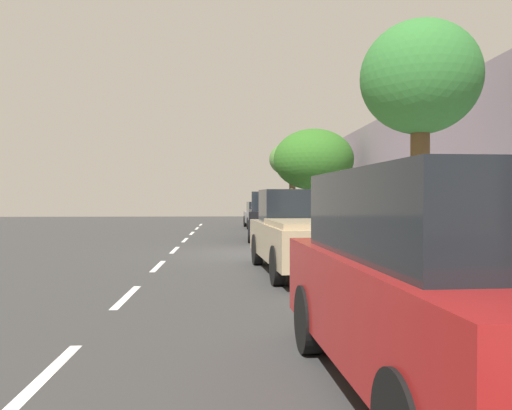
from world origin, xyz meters
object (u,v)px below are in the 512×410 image
cyclist_with_backpack (282,214)px  pedestrian_on_phone (328,210)px  parked_suv_black_mid (272,215)px  bicycle_at_curb (277,225)px  parked_sedan_grey_far (261,215)px  street_tree_mid_block (420,81)px  parked_pickup_tan_second (304,234)px  street_tree_corner (292,160)px  parked_suv_red_nearest (442,281)px  street_tree_far_end (314,160)px

cyclist_with_backpack → pedestrian_on_phone: size_ratio=0.92×
parked_suv_black_mid → bicycle_at_curb: parked_suv_black_mid is taller
parked_sedan_grey_far → street_tree_mid_block: size_ratio=0.84×
parked_suv_black_mid → parked_sedan_grey_far: bearing=89.3°
parked_pickup_tan_second → street_tree_mid_block: street_tree_mid_block is taller
parked_pickup_tan_second → pedestrian_on_phone: size_ratio=3.10×
parked_suv_black_mid → street_tree_corner: size_ratio=0.92×
bicycle_at_curb → street_tree_mid_block: (1.58, -15.80, 3.82)m
parked_suv_red_nearest → pedestrian_on_phone: bearing=81.6°
parked_sedan_grey_far → bicycle_at_curb: (0.54, -4.04, -0.38)m
parked_pickup_tan_second → street_tree_corner: (2.27, 20.86, 3.21)m
parked_suv_red_nearest → street_tree_mid_block: 7.52m
parked_pickup_tan_second → street_tree_far_end: street_tree_far_end is taller
parked_pickup_tan_second → bicycle_at_curb: (0.69, 14.46, -0.53)m
parked_suv_red_nearest → bicycle_at_curb: parked_suv_red_nearest is taller
street_tree_mid_block → parked_pickup_tan_second: bearing=149.4°
street_tree_far_end → parked_sedan_grey_far: bearing=109.7°
cyclist_with_backpack → street_tree_mid_block: bearing=-84.9°
parked_suv_black_mid → bicycle_at_curb: bearing=82.5°
parked_suv_red_nearest → street_tree_far_end: street_tree_far_end is taller
parked_suv_red_nearest → cyclist_with_backpack: parked_suv_red_nearest is taller
parked_suv_red_nearest → parked_sedan_grey_far: (0.06, 26.31, -0.27)m
pedestrian_on_phone → bicycle_at_curb: bearing=-158.9°
street_tree_mid_block → street_tree_corner: (-0.00, 22.21, -0.07)m
parked_suv_red_nearest → pedestrian_on_phone: 23.63m
parked_suv_red_nearest → bicycle_at_curb: bearing=88.5°
parked_sedan_grey_far → pedestrian_on_phone: size_ratio=2.55×
parked_sedan_grey_far → bicycle_at_curb: parked_sedan_grey_far is taller
bicycle_at_curb → street_tree_corner: size_ratio=0.27×
street_tree_mid_block → pedestrian_on_phone: 17.23m
parked_suv_red_nearest → parked_suv_black_mid: 17.39m
parked_suv_red_nearest → cyclist_with_backpack: 21.81m
street_tree_corner → pedestrian_on_phone: street_tree_corner is taller
parked_pickup_tan_second → parked_sedan_grey_far: 18.50m
bicycle_at_curb → pedestrian_on_phone: pedestrian_on_phone is taller
street_tree_mid_block → parked_suv_black_mid: bearing=101.5°
street_tree_mid_block → parked_sedan_grey_far: bearing=96.1°
bicycle_at_curb → cyclist_with_backpack: bearing=-65.4°
parked_suv_red_nearest → parked_suv_black_mid: same height
parked_pickup_tan_second → cyclist_with_backpack: (0.91, 13.99, 0.07)m
parked_suv_black_mid → pedestrian_on_phone: bearing=59.6°
parked_suv_black_mid → cyclist_with_backpack: parked_suv_black_mid is taller
parked_suv_red_nearest → parked_suv_black_mid: (-0.05, 17.39, 0.00)m
bicycle_at_curb → parked_pickup_tan_second: bearing=-92.7°
street_tree_far_end → pedestrian_on_phone: street_tree_far_end is taller
bicycle_at_curb → street_tree_mid_block: size_ratio=0.27×
parked_suv_red_nearest → street_tree_far_end: (2.18, 20.40, 2.51)m
parked_pickup_tan_second → street_tree_corner: bearing=83.8°
cyclist_with_backpack → street_tree_corner: bearing=78.8°
parked_sedan_grey_far → cyclist_with_backpack: bearing=-80.5°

